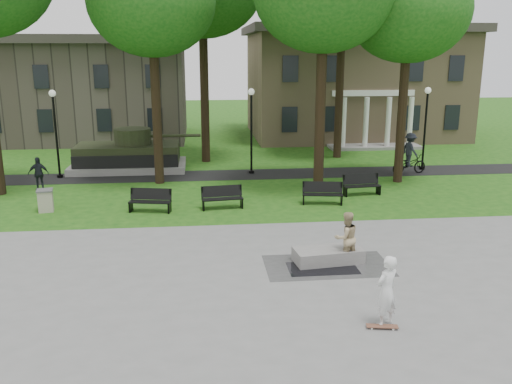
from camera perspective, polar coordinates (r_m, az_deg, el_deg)
ground at (r=18.82m, az=1.59°, el=-6.23°), size 120.00×120.00×0.00m
plaza at (r=14.31m, az=4.27°, el=-13.29°), size 22.00×16.00×0.02m
footpath at (r=30.27m, az=-1.37°, el=1.85°), size 44.00×2.60×0.01m
building_right at (r=45.21m, az=10.10°, el=11.42°), size 17.00×12.00×8.60m
building_left at (r=44.88m, az=-17.33°, el=10.02°), size 15.00×10.00×7.20m
tree_1 at (r=28.11m, az=-10.94°, el=18.98°), size 6.20×6.20×11.63m
tree_3 at (r=28.91m, az=15.80°, el=17.87°), size 6.00×6.00×11.19m
tree_5 at (r=35.19m, az=9.14°, el=19.29°), size 6.40×6.40×12.44m
lamp_left at (r=30.95m, az=-20.36°, el=6.47°), size 0.36×0.36×4.73m
lamp_mid at (r=30.12m, az=-0.49°, el=7.17°), size 0.36×0.36×4.73m
lamp_right at (r=32.62m, az=17.42°, el=7.08°), size 0.36×0.36×4.73m
tank_monument at (r=32.23m, az=-13.22°, el=3.80°), size 7.45×3.40×2.40m
puddle at (r=17.47m, az=7.02°, el=-7.97°), size 2.20×1.20×0.00m
concrete_block at (r=17.93m, az=7.59°, el=-6.61°), size 2.31×1.26×0.45m
skateboard at (r=14.20m, az=13.13°, el=-13.69°), size 0.80×0.33×0.07m
skateboarder at (r=13.98m, az=13.57°, el=-10.10°), size 0.81×0.72×1.85m
friend_watching at (r=17.71m, az=9.48°, el=-4.76°), size 0.98×0.85×1.72m
pedestrian_walker at (r=28.76m, az=-21.93°, el=1.79°), size 1.00×0.46×1.67m
cyclist at (r=31.42m, az=15.86°, el=3.52°), size 2.26×1.35×2.33m
park_bench_0 at (r=23.62m, az=-11.10°, el=-0.81°), size 1.85×0.87×1.00m
park_bench_1 at (r=23.70m, az=-3.56°, el=-0.50°), size 1.84×0.73×1.00m
park_bench_2 at (r=24.54m, az=6.98°, el=-0.06°), size 1.85×0.80×1.00m
park_bench_3 at (r=26.39m, az=11.05°, el=0.82°), size 1.84×0.72×1.00m
trash_bin at (r=24.94m, az=-21.28°, el=-0.82°), size 0.78×0.78×0.96m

